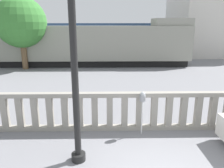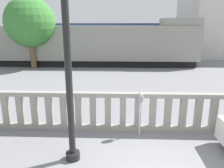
{
  "view_description": "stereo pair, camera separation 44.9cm",
  "coord_description": "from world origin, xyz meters",
  "px_view_note": "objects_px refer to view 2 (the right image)",
  "views": [
    {
      "loc": [
        -1.29,
        -4.03,
        3.46
      ],
      "look_at": [
        -1.14,
        3.73,
        1.33
      ],
      "focal_mm": 35.0,
      "sensor_mm": 36.0,
      "label": 1
    },
    {
      "loc": [
        -0.84,
        -4.03,
        3.46
      ],
      "look_at": [
        -1.14,
        3.73,
        1.33
      ],
      "focal_mm": 35.0,
      "sensor_mm": 36.0,
      "label": 2
    }
  ],
  "objects_px": {
    "lamppost": "(67,40)",
    "train_far": "(146,35)",
    "tree_left": "(30,22)",
    "parking_meter": "(140,100)",
    "train_near": "(78,45)"
  },
  "relations": [
    {
      "from": "train_far",
      "to": "tree_left",
      "type": "bearing_deg",
      "value": -123.17
    },
    {
      "from": "train_far",
      "to": "tree_left",
      "type": "relative_size",
      "value": 5.0
    },
    {
      "from": "lamppost",
      "to": "train_far",
      "type": "height_order",
      "value": "lamppost"
    },
    {
      "from": "train_near",
      "to": "train_far",
      "type": "bearing_deg",
      "value": 63.67
    },
    {
      "from": "lamppost",
      "to": "tree_left",
      "type": "height_order",
      "value": "lamppost"
    },
    {
      "from": "lamppost",
      "to": "tree_left",
      "type": "bearing_deg",
      "value": 115.29
    },
    {
      "from": "lamppost",
      "to": "tree_left",
      "type": "relative_size",
      "value": 1.01
    },
    {
      "from": "parking_meter",
      "to": "train_near",
      "type": "xyz_separation_m",
      "value": [
        -4.28,
        12.39,
        0.58
      ]
    },
    {
      "from": "lamppost",
      "to": "parking_meter",
      "type": "distance_m",
      "value": 3.03
    },
    {
      "from": "train_near",
      "to": "train_far",
      "type": "relative_size",
      "value": 0.74
    },
    {
      "from": "parking_meter",
      "to": "tree_left",
      "type": "height_order",
      "value": "tree_left"
    },
    {
      "from": "train_near",
      "to": "parking_meter",
      "type": "bearing_deg",
      "value": -70.95
    },
    {
      "from": "train_near",
      "to": "lamppost",
      "type": "bearing_deg",
      "value": -80.08
    },
    {
      "from": "train_near",
      "to": "tree_left",
      "type": "bearing_deg",
      "value": -155.96
    },
    {
      "from": "parking_meter",
      "to": "train_far",
      "type": "distance_m",
      "value": 27.71
    }
  ]
}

